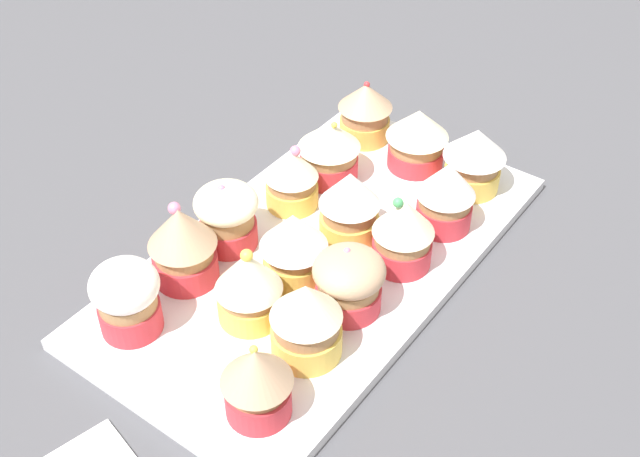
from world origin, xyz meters
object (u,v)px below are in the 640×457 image
cupcake_3 (227,215)px  cupcake_11 (446,195)px  cupcake_5 (127,297)px  cupcake_12 (403,232)px  cupcake_2 (292,177)px  cupcake_6 (421,138)px  cupcake_14 (306,319)px  cupcake_15 (257,381)px  cupcake_4 (182,243)px  cupcake_7 (350,205)px  cupcake_1 (329,150)px  cupcake_13 (349,281)px  baking_tray (320,256)px  cupcake_0 (365,111)px  cupcake_8 (290,243)px  cupcake_9 (252,287)px  cupcake_10 (474,158)px

cupcake_3 → cupcake_11: size_ratio=0.92×
cupcake_5 → cupcake_12: 25.52cm
cupcake_2 → cupcake_6: 15.13cm
cupcake_14 → cupcake_15: cupcake_14 is taller
cupcake_4 → cupcake_7: bearing=147.5°
cupcake_1 → cupcake_13: 19.31cm
baking_tray → cupcake_14: bearing=31.1°
cupcake_14 → cupcake_0: bearing=-154.7°
cupcake_8 → cupcake_12: (-7.41, 7.52, -0.04)cm
cupcake_13 → cupcake_14: bearing=1.1°
cupcake_3 → cupcake_4: cupcake_4 is taller
cupcake_0 → cupcake_8: (22.70, 6.99, 0.25)cm
cupcake_6 → cupcake_11: size_ratio=0.92×
cupcake_0 → cupcake_13: (23.01, 13.77, -0.40)cm
cupcake_2 → cupcake_9: size_ratio=0.90×
cupcake_2 → cupcake_0: bearing=-177.2°
cupcake_1 → cupcake_2: bearing=-3.9°
cupcake_12 → cupcake_14: bearing=-2.5°
cupcake_2 → cupcake_14: 19.98cm
cupcake_8 → cupcake_10: (-21.68, 7.27, -0.00)cm
cupcake_10 → cupcake_4: bearing=-28.1°
cupcake_3 → cupcake_6: same height
cupcake_11 → cupcake_13: 14.94cm
cupcake_7 → cupcake_8: bearing=-9.2°
cupcake_8 → cupcake_14: bearing=45.9°
cupcake_1 → cupcake_10: 15.10cm
baking_tray → cupcake_8: bearing=-6.1°
cupcake_3 → cupcake_8: cupcake_8 is taller
cupcake_6 → cupcake_12: cupcake_12 is taller
cupcake_9 → cupcake_13: 8.51cm
cupcake_4 → cupcake_14: bearing=87.7°
baking_tray → cupcake_1: (-10.23, -6.32, 4.20)cm
cupcake_3 → cupcake_9: bearing=53.1°
cupcake_5 → cupcake_8: size_ratio=0.97×
cupcake_0 → cupcake_14: size_ratio=0.93×
cupcake_12 → cupcake_14: size_ratio=1.01×
cupcake_7 → cupcake_11: size_ratio=1.00×
baking_tray → cupcake_14: cupcake_14 is taller
cupcake_14 → cupcake_6: bearing=-168.1°
cupcake_14 → cupcake_15: 7.22cm
cupcake_6 → cupcake_14: size_ratio=0.90×
cupcake_9 → cupcake_11: cupcake_9 is taller
cupcake_10 → cupcake_14: bearing=-0.8°
cupcake_14 → cupcake_10: bearing=179.2°
cupcake_0 → cupcake_4: bearing=-1.1°
cupcake_5 → cupcake_14: cupcake_14 is taller
baking_tray → cupcake_15: 19.75cm
cupcake_2 → cupcake_4: cupcake_4 is taller
cupcake_5 → cupcake_4: bearing=-176.2°
cupcake_5 → cupcake_10: (-35.20, 14.34, 0.12)cm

